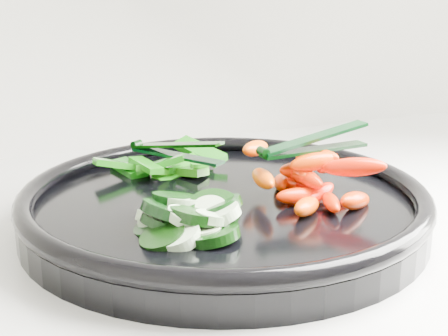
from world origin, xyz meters
name	(u,v)px	position (x,y,z in m)	size (l,w,h in m)	color
veggie_tray	(224,204)	(-0.70, 1.68, 0.95)	(0.47, 0.47, 0.04)	black
cucumber_pile	(185,217)	(-0.76, 1.63, 0.96)	(0.11, 0.11, 0.04)	black
carrot_pile	(307,178)	(-0.63, 1.65, 0.97)	(0.12, 0.14, 0.06)	#F42300
pepper_pile	(168,165)	(-0.72, 1.78, 0.96)	(0.14, 0.09, 0.03)	#1E6109
tong_carrot	(311,144)	(-0.62, 1.66, 1.00)	(0.11, 0.02, 0.02)	black
tong_pepper	(174,150)	(-0.71, 1.77, 0.98)	(0.07, 0.10, 0.02)	black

